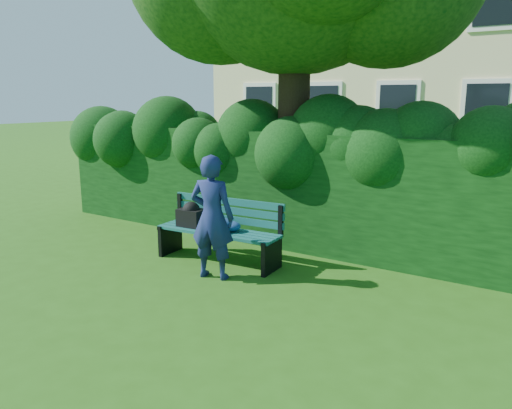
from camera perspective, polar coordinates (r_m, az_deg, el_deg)
The scene contains 4 objects.
ground at distance 6.30m, azimuth -3.03°, elevation -9.46°, with size 80.00×80.00×0.00m, color #275713.
hedge at distance 7.86m, azimuth 6.40°, elevation 1.70°, with size 10.00×1.00×1.80m.
park_bench at distance 7.18m, azimuth -4.71°, elevation -2.54°, with size 1.87×0.67×0.89m.
man_reading at distance 6.42m, azimuth -5.04°, elevation -1.47°, with size 0.59×0.39×1.62m, color navy.
Camera 1 is at (3.48, -4.71, 2.32)m, focal length 35.00 mm.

